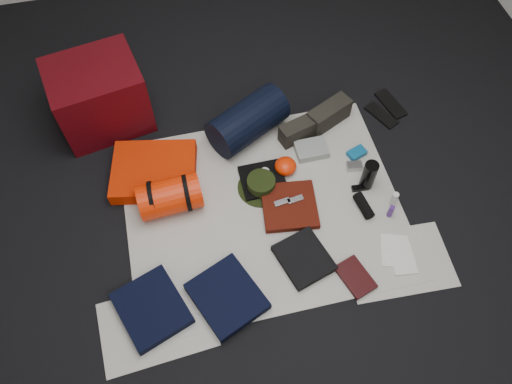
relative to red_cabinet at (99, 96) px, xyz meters
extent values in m
cube|color=black|center=(0.84, -0.89, -0.23)|extent=(4.50, 4.50, 0.02)
cube|color=silver|center=(0.84, -0.89, -0.22)|extent=(1.60, 1.30, 0.01)
cube|color=silver|center=(0.14, -1.44, -0.22)|extent=(0.61, 0.44, 0.00)
cube|color=silver|center=(1.49, -1.39, -0.22)|extent=(0.60, 0.43, 0.00)
cube|color=#4A050B|center=(0.00, 0.00, 0.00)|extent=(0.62, 0.54, 0.45)
cube|color=red|center=(0.25, -0.52, -0.17)|extent=(0.57, 0.50, 0.09)
cylinder|color=red|center=(0.32, -0.75, -0.11)|extent=(0.37, 0.23, 0.21)
cylinder|color=black|center=(0.22, -0.75, -0.11)|extent=(0.02, 0.22, 0.22)
cylinder|color=black|center=(0.42, -0.75, -0.11)|extent=(0.03, 0.22, 0.22)
cylinder|color=black|center=(0.87, -0.33, -0.09)|extent=(0.56, 0.47, 0.26)
cylinder|color=black|center=(0.86, -0.75, -0.21)|extent=(0.30, 0.30, 0.01)
cylinder|color=black|center=(0.86, -0.75, -0.17)|extent=(0.17, 0.17, 0.07)
cube|color=black|center=(1.19, -0.43, -0.15)|extent=(0.28, 0.17, 0.13)
cube|color=black|center=(1.40, -0.36, -0.14)|extent=(0.32, 0.23, 0.15)
cube|color=black|center=(1.77, -0.38, -0.22)|extent=(0.18, 0.25, 0.01)
cube|color=black|center=(1.87, -0.30, -0.22)|extent=(0.15, 0.27, 0.01)
cube|color=black|center=(0.13, -1.36, -0.19)|extent=(0.42, 0.45, 0.06)
cube|color=black|center=(0.52, -1.39, -0.19)|extent=(0.43, 0.46, 0.06)
cube|color=black|center=(0.98, -1.27, -0.20)|extent=(0.33, 0.35, 0.05)
cube|color=black|center=(0.88, -0.71, -0.21)|extent=(0.27, 0.25, 0.03)
cube|color=#481007|center=(0.99, -0.93, -0.20)|extent=(0.35, 0.35, 0.04)
ellipsoid|color=red|center=(1.04, -0.66, -0.17)|extent=(0.18, 0.18, 0.09)
cube|color=gray|center=(1.23, -0.56, -0.19)|extent=(0.20, 0.15, 0.05)
cylinder|color=black|center=(1.48, -0.88, -0.11)|extent=(0.09, 0.09, 0.21)
cylinder|color=black|center=(1.41, -1.03, -0.19)|extent=(0.09, 0.17, 0.06)
cube|color=#A7A8AC|center=(1.45, -0.74, -0.20)|extent=(0.10, 0.07, 0.04)
cube|color=#0D5582|center=(1.50, -0.65, -0.20)|extent=(0.13, 0.11, 0.04)
cylinder|color=#4A2475|center=(1.55, -1.11, -0.17)|extent=(0.04, 0.04, 0.09)
cylinder|color=silver|center=(1.59, -1.04, -0.16)|extent=(0.05, 0.05, 0.11)
cube|color=black|center=(1.22, -1.43, -0.20)|extent=(0.20, 0.25, 0.03)
cube|color=silver|center=(1.52, -1.39, -0.21)|extent=(0.15, 0.21, 0.01)
cube|color=silver|center=(1.50, -1.33, -0.22)|extent=(0.21, 0.24, 0.01)
cube|color=black|center=(1.43, -0.90, -0.21)|extent=(0.09, 0.04, 0.02)
cube|color=#A7A8AC|center=(0.22, -1.40, -0.21)|extent=(0.08, 0.08, 0.01)
cylinder|color=beige|center=(0.90, -0.68, -0.17)|extent=(0.05, 0.05, 0.04)
cube|color=#A7A8AC|center=(0.95, -0.91, -0.17)|extent=(0.10, 0.05, 0.01)
cube|color=#A7A8AC|center=(1.03, -0.91, -0.17)|extent=(0.10, 0.05, 0.01)
camera|label=1|loc=(0.47, -2.30, 2.34)|focal=35.00mm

